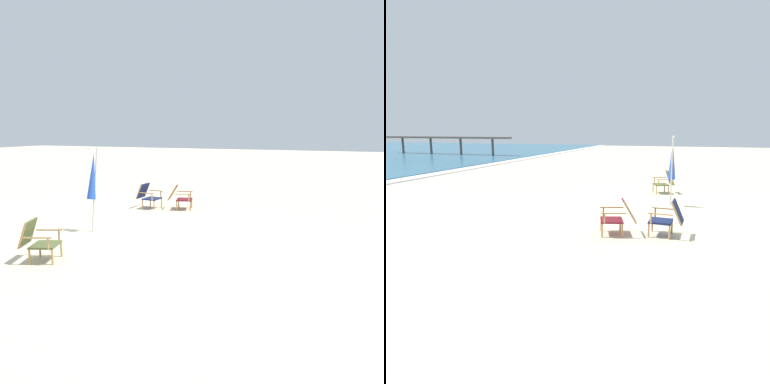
# 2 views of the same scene
# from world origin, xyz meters

# --- Properties ---
(ground_plane) EXTENTS (80.00, 80.00, 0.00)m
(ground_plane) POSITION_xyz_m (0.00, 0.00, 0.00)
(ground_plane) COLOR beige
(beach_chair_far_center) EXTENTS (0.77, 0.90, 0.78)m
(beach_chair_far_center) POSITION_xyz_m (-2.28, 1.81, 0.42)
(beach_chair_far_center) COLOR maroon
(beach_chair_far_center) RESTS_ON ground
(beach_chair_mid_center) EXTENTS (0.63, 0.74, 0.80)m
(beach_chair_mid_center) POSITION_xyz_m (-2.09, 0.78, 0.43)
(beach_chair_mid_center) COLOR #19234C
(beach_chair_mid_center) RESTS_ON ground
(beach_chair_front_right) EXTENTS (0.78, 0.83, 0.82)m
(beach_chair_front_right) POSITION_xyz_m (3.14, 1.23, 0.43)
(beach_chair_front_right) COLOR #515B33
(beach_chair_front_right) RESTS_ON ground
(umbrella_furled_blue) EXTENTS (0.45, 0.22, 2.10)m
(umbrella_furled_blue) POSITION_xyz_m (0.91, 0.90, 1.38)
(umbrella_furled_blue) COLOR #B7B2A8
(umbrella_furled_blue) RESTS_ON ground
(pier_distant) EXTENTS (0.90, 13.00, 1.68)m
(pier_distant) POSITION_xyz_m (16.41, 21.50, 1.51)
(pier_distant) COLOR brown
(pier_distant) RESTS_ON ground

